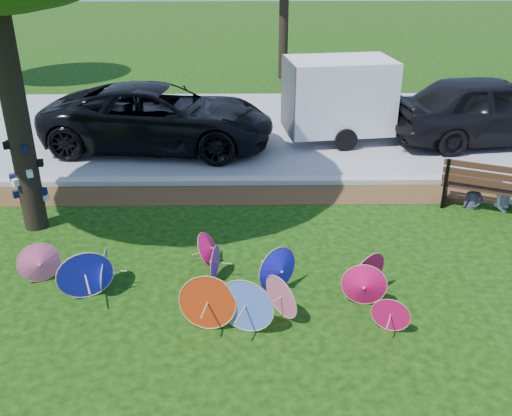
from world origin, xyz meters
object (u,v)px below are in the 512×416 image
at_px(parasol_pile, 220,281).
at_px(person_left, 476,183).
at_px(cargo_trailer, 339,95).
at_px(person_right, 511,181).
at_px(park_bench, 494,185).
at_px(black_van, 160,117).
at_px(dark_pickup, 491,110).

bearing_deg(parasol_pile, person_left, 32.82).
bearing_deg(person_left, cargo_trailer, 126.18).
xyz_separation_m(cargo_trailer, person_right, (2.93, -4.43, -0.65)).
xyz_separation_m(park_bench, person_right, (0.35, 0.05, 0.08)).
distance_m(cargo_trailer, person_left, 5.01).
distance_m(cargo_trailer, person_right, 5.35).
bearing_deg(cargo_trailer, park_bench, -67.65).
height_order(parasol_pile, person_left, person_left).
bearing_deg(person_right, person_left, 178.29).
height_order(black_van, cargo_trailer, cargo_trailer).
distance_m(parasol_pile, park_bench, 6.38).
relative_size(black_van, person_right, 4.85).
bearing_deg(parasol_pile, park_bench, 30.74).
bearing_deg(black_van, parasol_pile, -159.32).
distance_m(person_left, person_right, 0.70).
xyz_separation_m(black_van, dark_pickup, (8.89, 0.28, 0.09)).
height_order(black_van, person_right, black_van).
height_order(dark_pickup, person_right, dark_pickup).
bearing_deg(person_left, black_van, 160.37).
bearing_deg(parasol_pile, dark_pickup, 46.91).
xyz_separation_m(parasol_pile, cargo_trailer, (2.90, 7.74, 0.88)).
xyz_separation_m(black_van, person_left, (7.02, -3.90, -0.27)).
bearing_deg(person_right, black_van, 151.49).
bearing_deg(parasol_pile, black_van, 104.66).
bearing_deg(person_left, person_right, 9.42).
xyz_separation_m(parasol_pile, person_right, (5.83, 3.31, 0.23)).
xyz_separation_m(dark_pickup, person_left, (-1.87, -4.18, -0.36)).
relative_size(parasol_pile, dark_pickup, 1.12).
height_order(parasol_pile, person_right, person_right).
height_order(cargo_trailer, person_left, cargo_trailer).
distance_m(black_van, park_bench, 8.37).
bearing_deg(black_van, park_bench, -112.17).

